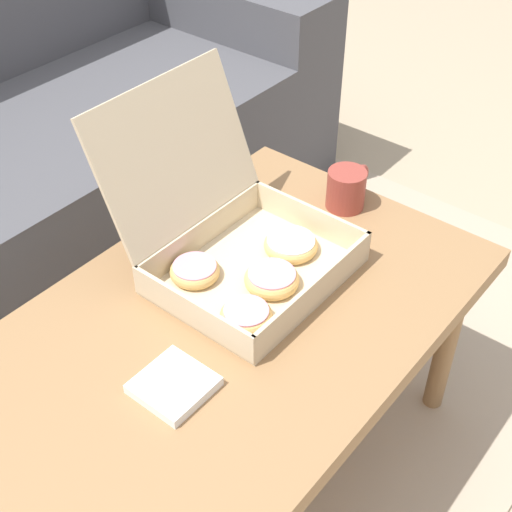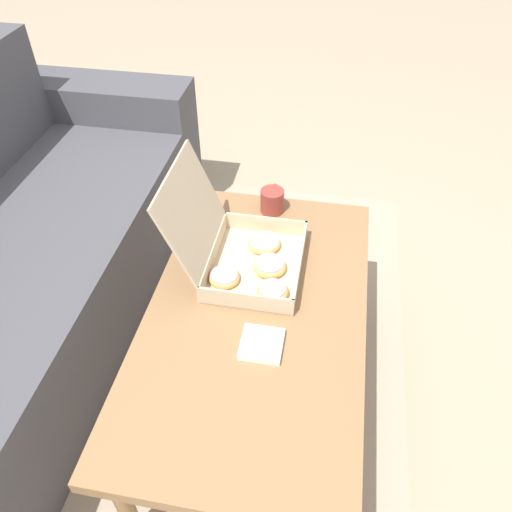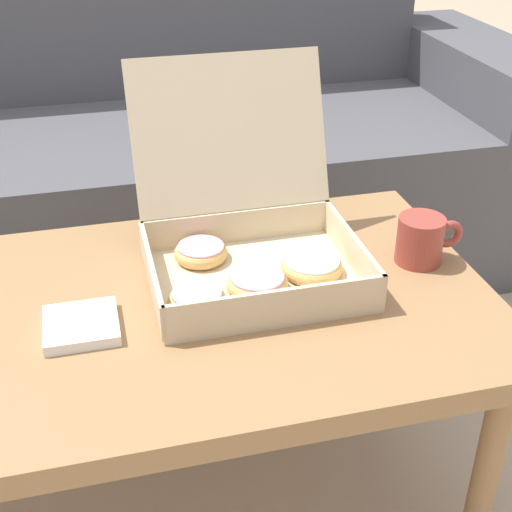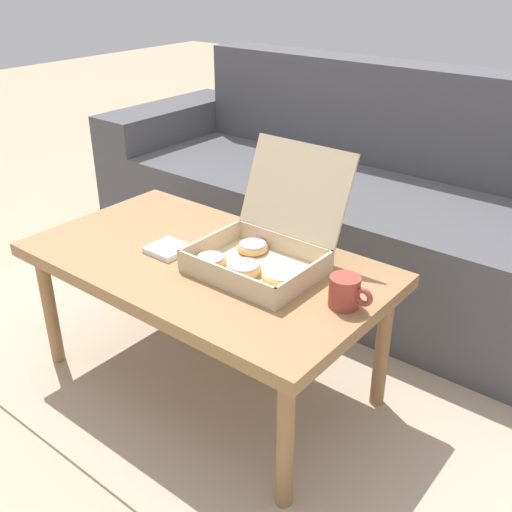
# 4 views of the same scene
# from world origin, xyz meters

# --- Properties ---
(ground_plane) EXTENTS (12.00, 12.00, 0.00)m
(ground_plane) POSITION_xyz_m (0.00, 0.00, 0.00)
(ground_plane) COLOR tan
(area_rug) EXTENTS (2.45, 1.89, 0.01)m
(area_rug) POSITION_xyz_m (0.00, 0.30, 0.01)
(area_rug) COLOR tan
(area_rug) RESTS_ON ground_plane
(couch) EXTENTS (2.33, 0.79, 0.88)m
(couch) POSITION_xyz_m (0.00, 0.79, 0.31)
(couch) COLOR #4C4C51
(couch) RESTS_ON ground_plane
(coffee_table) EXTENTS (1.09, 0.61, 0.46)m
(coffee_table) POSITION_xyz_m (0.00, -0.14, 0.42)
(coffee_table) COLOR #997047
(coffee_table) RESTS_ON ground_plane
(pastry_box) EXTENTS (0.35, 0.38, 0.32)m
(pastry_box) POSITION_xyz_m (0.16, -0.07, 0.52)
(pastry_box) COLOR beige
(pastry_box) RESTS_ON coffee_table
(coffee_mug) EXTENTS (0.12, 0.08, 0.08)m
(coffee_mug) POSITION_xyz_m (0.47, -0.11, 0.50)
(coffee_mug) COLOR #993D33
(coffee_mug) RESTS_ON coffee_table
(napkin_stack) EXTENTS (0.11, 0.11, 0.02)m
(napkin_stack) POSITION_xyz_m (-0.12, -0.18, 0.47)
(napkin_stack) COLOR white
(napkin_stack) RESTS_ON coffee_table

